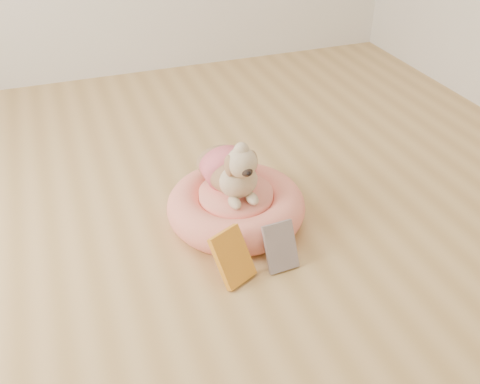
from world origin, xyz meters
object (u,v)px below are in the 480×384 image
object	(u,v)px
pet_bed	(236,206)
dog	(231,160)
book_white	(281,247)
book_yellow	(233,257)

from	to	relation	value
pet_bed	dog	distance (m)	0.22
dog	book_white	world-z (taller)	dog
dog	book_yellow	world-z (taller)	dog
pet_bed	dog	world-z (taller)	dog
pet_bed	book_yellow	size ratio (longest dim) A/B	2.83
pet_bed	book_white	bearing A→B (deg)	-79.00
book_yellow	book_white	bearing A→B (deg)	-24.90
book_white	pet_bed	bearing A→B (deg)	97.21
pet_bed	book_yellow	xyz separation A→B (m)	(-0.13, -0.33, 0.02)
dog	book_yellow	distance (m)	0.42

